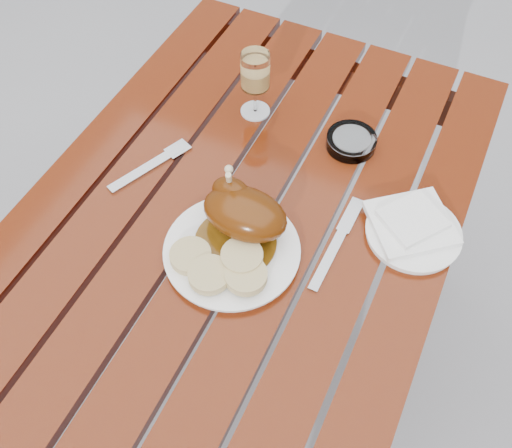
{
  "coord_description": "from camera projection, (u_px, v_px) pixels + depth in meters",
  "views": [
    {
      "loc": [
        0.31,
        -0.58,
        1.63
      ],
      "look_at": [
        0.05,
        -0.03,
        0.78
      ],
      "focal_mm": 40.0,
      "sensor_mm": 36.0,
      "label": 1
    }
  ],
  "objects": [
    {
      "name": "table",
      "position": [
        242.0,
        302.0,
        1.41
      ],
      "size": [
        0.8,
        1.2,
        0.75
      ],
      "primitive_type": "cube",
      "color": "maroon",
      "rests_on": "ground"
    },
    {
      "name": "side_plate",
      "position": [
        413.0,
        233.0,
        1.06
      ],
      "size": [
        0.24,
        0.24,
        0.01
      ],
      "primitive_type": "cylinder",
      "rotation": [
        0.0,
        0.0,
        0.42
      ],
      "color": "white",
      "rests_on": "table"
    },
    {
      "name": "napkin",
      "position": [
        411.0,
        223.0,
        1.06
      ],
      "size": [
        0.2,
        0.2,
        0.01
      ],
      "primitive_type": "cube",
      "rotation": [
        0.0,
        0.0,
        0.69
      ],
      "color": "white",
      "rests_on": "side_plate"
    },
    {
      "name": "bread_dumplings",
      "position": [
        222.0,
        265.0,
        1.0
      ],
      "size": [
        0.18,
        0.13,
        0.03
      ],
      "color": "tan",
      "rests_on": "dinner_plate"
    },
    {
      "name": "ground",
      "position": [
        245.0,
        361.0,
        1.71
      ],
      "size": [
        60.0,
        60.0,
        0.0
      ],
      "primitive_type": "plane",
      "color": "slate",
      "rests_on": "ground"
    },
    {
      "name": "knife",
      "position": [
        333.0,
        249.0,
        1.05
      ],
      "size": [
        0.02,
        0.19,
        0.01
      ],
      "primitive_type": "cube",
      "rotation": [
        0.0,
        0.0,
        -0.03
      ],
      "color": "gray",
      "rests_on": "table"
    },
    {
      "name": "dinner_plate",
      "position": [
        232.0,
        251.0,
        1.04
      ],
      "size": [
        0.33,
        0.33,
        0.02
      ],
      "primitive_type": "cylinder",
      "rotation": [
        0.0,
        0.0,
        -0.4
      ],
      "color": "white",
      "rests_on": "table"
    },
    {
      "name": "ashtray",
      "position": [
        351.0,
        142.0,
        1.19
      ],
      "size": [
        0.12,
        0.12,
        0.03
      ],
      "primitive_type": "cylinder",
      "rotation": [
        0.0,
        0.0,
        -0.14
      ],
      "color": "#B2B7BC",
      "rests_on": "table"
    },
    {
      "name": "roast_duck",
      "position": [
        242.0,
        212.0,
        1.03
      ],
      "size": [
        0.16,
        0.17,
        0.12
      ],
      "color": "#5E390A",
      "rests_on": "dinner_plate"
    },
    {
      "name": "wine_glass",
      "position": [
        255.0,
        85.0,
        1.2
      ],
      "size": [
        0.07,
        0.07,
        0.15
      ],
      "primitive_type": "cylinder",
      "rotation": [
        0.0,
        0.0,
        -0.15
      ],
      "color": "#F4C56F",
      "rests_on": "table"
    },
    {
      "name": "fork",
      "position": [
        146.0,
        168.0,
        1.16
      ],
      "size": [
        0.09,
        0.17,
        0.01
      ],
      "primitive_type": "cube",
      "rotation": [
        0.0,
        0.0,
        -0.41
      ],
      "color": "gray",
      "rests_on": "table"
    }
  ]
}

